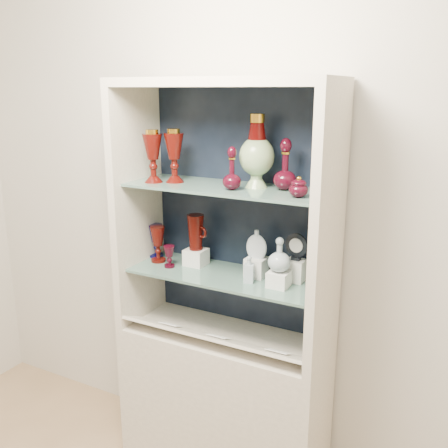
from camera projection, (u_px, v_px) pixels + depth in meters
The scene contains 30 objects.
wall_back at pixel (245, 194), 2.42m from camera, with size 3.50×0.02×2.80m, color beige.
cabinet_base at pixel (224, 402), 2.50m from camera, with size 1.00×0.40×0.75m, color beige.
cabinet_back_panel at pixel (242, 210), 2.42m from camera, with size 0.98×0.02×1.15m, color black.
cabinet_side_left at pixel (138, 207), 2.47m from camera, with size 0.04×0.40×1.15m, color beige.
cabinet_side_right at pixel (328, 232), 2.04m from camera, with size 0.04×0.40×1.15m, color beige.
cabinet_top_cap at pixel (224, 82), 2.10m from camera, with size 1.00×0.40×0.04m, color beige.
shelf_lower at pixel (226, 275), 2.35m from camera, with size 0.92×0.34×0.01m, color slate.
shelf_upper at pixel (226, 188), 2.24m from camera, with size 0.92×0.34×0.01m, color slate.
label_ledge at pixel (213, 338), 2.30m from camera, with size 0.92×0.18×0.01m, color beige.
label_card_0 at pixel (278, 351), 2.16m from camera, with size 0.10×0.07×0.00m, color white.
label_card_1 at pixel (219, 337), 2.29m from camera, with size 0.10×0.07×0.00m, color white.
label_card_2 at pixel (171, 324), 2.40m from camera, with size 0.10×0.07×0.00m, color white.
pedestal_lamp_left at pixel (153, 156), 2.30m from camera, with size 0.09×0.09×0.24m, color #4E0D08, non-canonical shape.
pedestal_lamp_right at pixel (174, 156), 2.31m from camera, with size 0.09×0.09×0.25m, color #4E0D08, non-canonical shape.
enamel_urn at pixel (257, 151), 2.17m from camera, with size 0.16×0.16×0.32m, color #134C32, non-canonical shape.
ruby_decanter_a at pixel (232, 166), 2.13m from camera, with size 0.08×0.08×0.21m, color #400715, non-canonical shape.
ruby_decanter_b at pixel (285, 163), 2.13m from camera, with size 0.10×0.10×0.24m, color #400715, non-canonical shape.
lidded_bowl at pixel (299, 186), 2.00m from camera, with size 0.08×0.08×0.09m, color #400715, non-canonical shape.
cobalt_goblet at pixel (156, 241), 2.57m from camera, with size 0.07×0.07×0.17m, color #060640, non-canonical shape.
ruby_goblet_tall at pixel (158, 244), 2.50m from camera, with size 0.07×0.07×0.18m, color #4E0D08, non-canonical shape.
ruby_goblet_small at pixel (169, 257), 2.43m from camera, with size 0.05×0.05×0.11m, color #400715, non-canonical shape.
riser_ruby_pitcher at pixel (196, 257), 2.46m from camera, with size 0.10×0.10×0.08m, color silver.
ruby_pitcher at pixel (196, 232), 2.43m from camera, with size 0.13×0.08×0.17m, color #4E0D08, non-canonical shape.
clear_square_bottle at pixel (249, 269), 2.23m from camera, with size 0.04×0.04×0.12m, color #98AAB3, non-canonical shape.
riser_flat_flask at pixel (256, 267), 2.31m from camera, with size 0.09×0.09×0.09m, color silver.
flat_flask at pixel (257, 244), 2.28m from camera, with size 0.10×0.04×0.14m, color silver, non-canonical shape.
riser_clear_round_decanter at pixel (279, 279), 2.19m from camera, with size 0.09×0.09×0.07m, color silver.
clear_round_decanter at pixel (279, 256), 2.16m from camera, with size 0.10×0.10×0.15m, color #98AAB3, non-canonical shape.
riser_cameo_medallion at pixel (296, 270), 2.25m from camera, with size 0.08×0.08×0.10m, color silver.
cameo_medallion at pixel (297, 246), 2.22m from camera, with size 0.11×0.04×0.13m, color black, non-canonical shape.
Camera 1 is at (1.01, -0.40, 1.89)m, focal length 40.00 mm.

